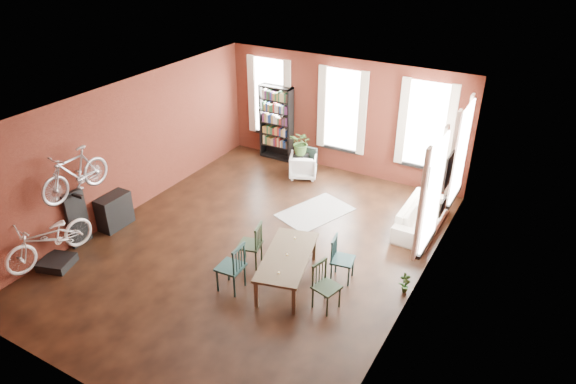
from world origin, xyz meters
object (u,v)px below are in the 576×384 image
Objects in this scene: dining_table at (287,269)px; dining_chair_c at (327,287)px; white_armchair at (303,164)px; console_table at (114,211)px; plant_stand at (301,164)px; dining_chair_d at (343,260)px; bicycle_floor at (44,220)px; cream_sofa at (423,212)px; dining_chair_b at (250,245)px; dining_chair_a at (231,267)px; bookshelf at (276,123)px; bike_trainer at (57,262)px.

dining_table is 1.05m from dining_chair_c.
console_table is at bearing 36.31° from white_armchair.
plant_stand is at bearing 47.96° from dining_chair_c.
bicycle_floor is (-5.35, -2.55, 0.65)m from dining_chair_d.
console_table is 1.90m from bicycle_floor.
cream_sofa is 3.91m from plant_stand.
dining_chair_b is 1.04× the size of dining_chair_c.
dining_chair_c is 5.73m from bicycle_floor.
dining_chair_c reaches higher than dining_table.
dining_chair_a reaches higher than plant_stand.
bookshelf is 7.12m from bike_trainer.
dining_chair_b is at bearing 157.07° from dining_table.
white_armchair is at bearing -29.61° from bookshelf.
bookshelf is (-3.24, 5.02, 0.78)m from dining_table.
white_armchair is 0.36× the size of cream_sofa.
bookshelf is at bearing 76.17° from console_table.
dining_chair_b is at bearing -64.99° from bookshelf.
white_armchair is (-1.94, 4.29, 0.05)m from dining_table.
bookshelf is 1.06× the size of cream_sofa.
bookshelf is at bearing 71.05° from cream_sofa.
bookshelf is (-2.28, 4.89, 0.61)m from dining_chair_b.
dining_chair_c is at bearing 100.08° from dining_chair_a.
dining_chair_a is (-0.84, -0.71, 0.20)m from dining_table.
dining_chair_d is 5.91m from bike_trainer.
cream_sofa is 8.13m from bicycle_floor.
cream_sofa is (2.55, 4.04, -0.11)m from dining_chair_a.
white_armchair is at bearing 59.99° from console_table.
console_table is (-0.10, 1.75, 0.31)m from bike_trainer.
dining_chair_a reaches higher than console_table.
dining_chair_b is 4.16m from cream_sofa.
dining_chair_a reaches higher than cream_sofa.
cream_sofa is (4.95, -1.70, -0.69)m from bookshelf.
white_armchair is 1.21× the size of bike_trainer.
bike_trainer is at bearing 105.91° from dining_chair_d.
dining_chair_a is 0.86m from dining_chair_b.
cream_sofa is at bearing 144.94° from dining_chair_a.
bookshelf is 1.66m from white_armchair.
console_table is at bearing -118.53° from plant_stand.
dining_chair_b is 4.11m from bicycle_floor.
cream_sofa is at bearing 141.56° from white_armchair.
dining_chair_a is 3.72m from console_table.
dining_chair_c reaches higher than cream_sofa.
bicycle_floor is at bearing -74.09° from dining_chair_a.
bookshelf is at bearing 33.61° from dining_chair_d.
white_armchair is 0.39× the size of bicycle_floor.
plant_stand is at bearing -169.30° from dining_chair_a.
white_armchair is at bearing 28.18° from dining_chair_d.
dining_chair_b reaches higher than dining_table.
dining_chair_a reaches higher than bike_trainer.
console_table is at bearing 103.45° from dining_chair_c.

